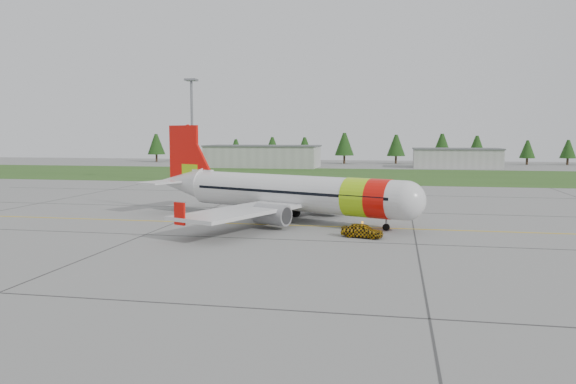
# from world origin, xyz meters

# --- Properties ---
(ground) EXTENTS (320.00, 320.00, 0.00)m
(ground) POSITION_xyz_m (0.00, 0.00, 0.00)
(ground) COLOR gray
(ground) RESTS_ON ground
(aircraft) EXTENTS (33.19, 31.52, 10.56)m
(aircraft) POSITION_xyz_m (-3.59, 11.31, 3.05)
(aircraft) COLOR silver
(aircraft) RESTS_ON ground
(follow_me_car) EXTENTS (1.66, 1.83, 3.85)m
(follow_me_car) POSITION_xyz_m (5.21, 2.43, 1.93)
(follow_me_car) COLOR #CB920B
(follow_me_car) RESTS_ON ground
(service_van) EXTENTS (1.57, 1.51, 3.85)m
(service_van) POSITION_xyz_m (-27.07, 56.16, 1.92)
(service_van) COLOR white
(service_van) RESTS_ON ground
(grass_strip) EXTENTS (320.00, 50.00, 0.03)m
(grass_strip) POSITION_xyz_m (0.00, 82.00, 0.01)
(grass_strip) COLOR #30561E
(grass_strip) RESTS_ON ground
(taxi_guideline) EXTENTS (120.00, 0.25, 0.02)m
(taxi_guideline) POSITION_xyz_m (0.00, 8.00, 0.01)
(taxi_guideline) COLOR gold
(taxi_guideline) RESTS_ON ground
(hangar_west) EXTENTS (32.00, 14.00, 6.00)m
(hangar_west) POSITION_xyz_m (-30.00, 110.00, 3.00)
(hangar_west) COLOR #A8A8A3
(hangar_west) RESTS_ON ground
(hangar_east) EXTENTS (24.00, 12.00, 5.20)m
(hangar_east) POSITION_xyz_m (25.00, 118.00, 2.60)
(hangar_east) COLOR #A8A8A3
(hangar_east) RESTS_ON ground
(floodlight_mast) EXTENTS (0.50, 0.50, 20.00)m
(floodlight_mast) POSITION_xyz_m (-32.00, 58.00, 10.00)
(floodlight_mast) COLOR slate
(floodlight_mast) RESTS_ON ground
(treeline) EXTENTS (160.00, 8.00, 10.00)m
(treeline) POSITION_xyz_m (0.00, 138.00, 5.00)
(treeline) COLOR #1C3F14
(treeline) RESTS_ON ground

